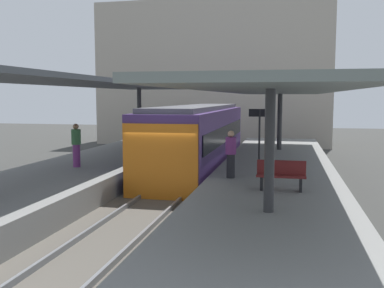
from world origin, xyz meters
name	(u,v)px	position (x,y,z in m)	size (l,w,h in m)	color
ground_plane	(169,198)	(0.00, 0.00, 0.00)	(80.00, 80.00, 0.00)	#383835
platform_left	(73,181)	(-3.80, 0.00, 0.50)	(4.40, 28.00, 1.00)	gray
platform_right	(274,190)	(3.80, 0.00, 0.50)	(4.40, 28.00, 1.00)	gray
track_ballast	(169,196)	(0.00, 0.00, 0.10)	(3.20, 28.00, 0.20)	#59544C
rail_near_side	(150,190)	(-0.72, 0.00, 0.27)	(0.08, 28.00, 0.14)	slate
rail_far_side	(188,192)	(0.72, 0.00, 0.27)	(0.08, 28.00, 0.14)	slate
commuter_train	(198,138)	(0.00, 5.37, 1.73)	(2.78, 12.93, 3.10)	#472D6B
canopy_left	(87,84)	(-3.80, 1.40, 4.23)	(4.18, 21.00, 3.36)	#333335
canopy_right	(277,91)	(3.80, 1.40, 3.92)	(4.18, 21.00, 3.04)	#333335
platform_bench	(281,174)	(4.05, -2.40, 1.46)	(1.40, 0.41, 0.86)	black
platform_sign	(260,123)	(3.06, 3.10, 2.62)	(0.90, 0.08, 2.21)	#262628
passenger_near_bench	(231,153)	(2.37, -0.74, 1.82)	(0.36, 0.36, 1.59)	#232328
passenger_mid_platform	(76,145)	(-3.75, 0.24, 1.87)	(0.36, 0.36, 1.68)	#7A337A
passenger_far_end	(144,132)	(-3.07, 6.36, 1.91)	(0.36, 0.36, 1.75)	maroon
station_building_backdrop	(215,75)	(-1.66, 20.00, 5.50)	(18.00, 6.00, 11.00)	#A89E8E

